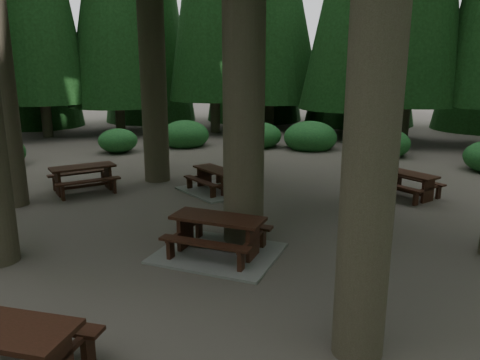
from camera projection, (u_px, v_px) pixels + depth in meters
The scene contains 6 objects.
ground at pixel (207, 237), 10.19m from camera, with size 80.00×80.00×0.00m, color #4B443D.
picnic_table_a at pixel (218, 242), 9.23m from camera, with size 2.55×2.20×0.79m.
picnic_table_b at pixel (83, 175), 13.64m from camera, with size 2.14×2.27×0.78m.
picnic_table_c at pixel (216, 184), 13.76m from camera, with size 2.51×2.33×0.68m.
picnic_table_d at pixel (408, 181), 13.15m from camera, with size 2.00×1.85×0.70m.
shrub_ring at pixel (252, 215), 10.40m from camera, with size 23.86×24.64×1.49m.
Camera 1 is at (5.32, -7.99, 3.72)m, focal length 35.00 mm.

